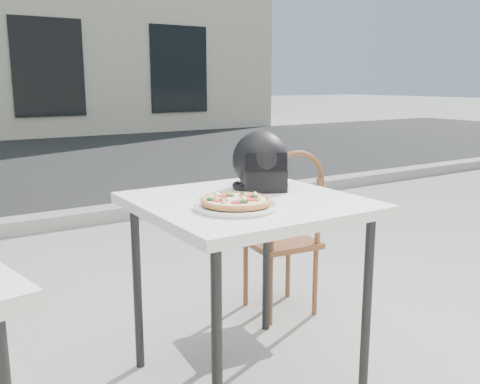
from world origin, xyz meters
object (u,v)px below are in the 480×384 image
cafe_chair_main (287,224)px  cafe_table_main (247,216)px  plate (236,206)px  pizza (236,201)px  helmet (261,163)px

cafe_chair_main → cafe_table_main: bearing=44.8°
plate → pizza: (0.00, 0.00, 0.02)m
plate → cafe_chair_main: size_ratio=0.39×
pizza → helmet: size_ratio=0.96×
helmet → plate: bearing=-116.7°
plate → helmet: (0.30, 0.26, 0.10)m
cafe_table_main → pizza: (-0.13, -0.12, 0.10)m
cafe_table_main → plate: size_ratio=2.34×
plate → helmet: 0.41m
cafe_table_main → pizza: size_ratio=2.67×
cafe_table_main → helmet: helmet is taller
cafe_table_main → helmet: (0.17, 0.14, 0.19)m
pizza → helmet: (0.30, 0.26, 0.08)m
cafe_table_main → cafe_chair_main: size_ratio=0.92×
pizza → cafe_chair_main: size_ratio=0.34×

